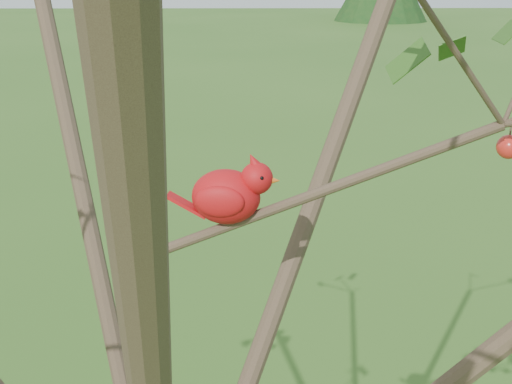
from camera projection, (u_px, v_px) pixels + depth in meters
crabapple_tree at (163, 189)px, 1.05m from camera, size 2.35×2.05×2.95m
cardinal at (230, 194)px, 1.17m from camera, size 0.19×0.11×0.13m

